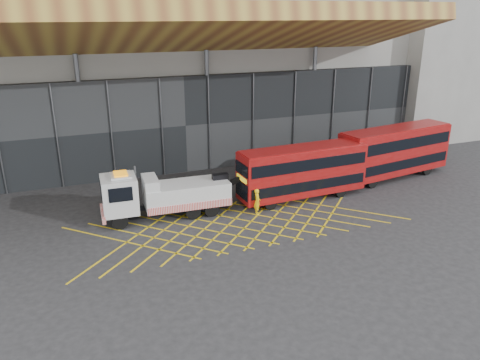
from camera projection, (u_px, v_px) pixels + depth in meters
name	position (u px, v px, depth m)	size (l,w,h in m)	color
ground_plane	(204.00, 229.00, 29.36)	(120.00, 120.00, 0.00)	#262628
road_markings	(240.00, 223.00, 30.18)	(21.56, 7.16, 0.01)	yellow
construction_building	(163.00, 57.00, 43.09)	(55.00, 23.97, 18.00)	gray
east_building	(439.00, 40.00, 50.92)	(15.00, 12.00, 20.00)	gray
recovery_truck	(162.00, 195.00, 30.62)	(9.87, 2.70, 3.43)	black
bus_towed	(302.00, 170.00, 33.53)	(9.65, 2.64, 3.89)	maroon
bus_second	(394.00, 150.00, 37.86)	(10.47, 3.85, 4.17)	maroon
worker	(257.00, 202.00, 31.30)	(0.66, 0.43, 1.80)	yellow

